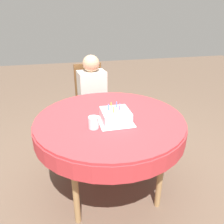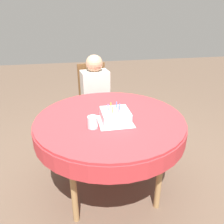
% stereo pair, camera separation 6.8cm
% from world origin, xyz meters
% --- Properties ---
extents(ground_plane, '(12.00, 12.00, 0.00)m').
position_xyz_m(ground_plane, '(0.00, 0.00, 0.00)').
color(ground_plane, brown).
extents(dining_table, '(1.31, 1.31, 0.76)m').
position_xyz_m(dining_table, '(0.00, 0.00, 0.67)').
color(dining_table, '#BC3338').
rests_on(dining_table, ground_plane).
extents(chair, '(0.44, 0.44, 0.99)m').
position_xyz_m(chair, '(-0.02, 1.01, 0.53)').
color(chair, brown).
rests_on(chair, ground_plane).
extents(person, '(0.36, 0.35, 1.13)m').
position_xyz_m(person, '(-0.01, 0.91, 0.69)').
color(person, tan).
rests_on(person, ground_plane).
extents(napkin, '(0.28, 0.28, 0.00)m').
position_xyz_m(napkin, '(0.03, -0.09, 0.76)').
color(napkin, white).
rests_on(napkin, dining_table).
extents(birthday_cake, '(0.23, 0.23, 0.16)m').
position_xyz_m(birthday_cake, '(0.03, -0.09, 0.81)').
color(birthday_cake, silver).
rests_on(birthday_cake, dining_table).
extents(drinking_glass, '(0.08, 0.08, 0.10)m').
position_xyz_m(drinking_glass, '(-0.17, -0.16, 0.81)').
color(drinking_glass, silver).
rests_on(drinking_glass, dining_table).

